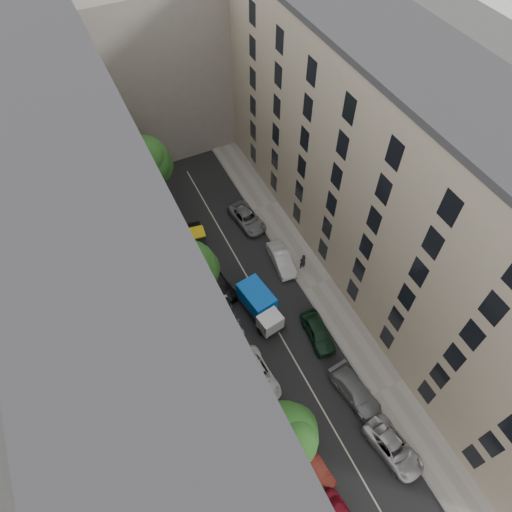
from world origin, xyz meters
TOP-DOWN VIEW (x-y plane):
  - ground at (0.00, 0.00)m, footprint 120.00×120.00m
  - road_surface at (0.00, 0.00)m, footprint 8.00×44.00m
  - sidewalk_left at (-5.50, 0.00)m, footprint 3.00×44.00m
  - sidewalk_right at (5.50, 0.00)m, footprint 3.00×44.00m
  - building_left at (-11.00, 0.00)m, footprint 8.00×44.00m
  - building_right at (11.00, 0.00)m, footprint 8.00×44.00m
  - building_endcap at (0.00, 28.00)m, footprint 18.00×12.00m
  - tarp_truck at (-0.60, -0.41)m, footprint 2.76×5.37m
  - car_left_1 at (-2.89, -13.40)m, footprint 2.04×4.18m
  - car_left_2 at (-3.49, -5.80)m, footprint 2.53×5.09m
  - car_left_3 at (-3.60, -0.20)m, footprint 1.92×4.43m
  - car_left_4 at (-2.80, 3.40)m, footprint 2.41×4.47m
  - car_left_5 at (-2.80, 9.26)m, footprint 2.10×4.54m
  - car_right_0 at (3.00, -15.00)m, footprint 2.91×5.13m
  - car_right_1 at (2.80, -10.32)m, footprint 2.63×5.11m
  - car_right_2 at (2.80, -4.60)m, footprint 2.19×4.53m
  - car_right_3 at (3.60, 3.60)m, footprint 1.96×4.52m
  - car_right_4 at (2.87, 9.80)m, footprint 2.77×5.05m
  - tree_near at (-4.50, -12.13)m, footprint 4.75×4.39m
  - tree_mid at (-5.44, 2.76)m, footprint 5.29×5.02m
  - tree_far at (-4.96, 15.24)m, footprint 5.24×4.95m
  - lamp_post at (-4.20, -2.39)m, footprint 0.36×0.36m
  - pedestrian at (5.12, 2.27)m, footprint 0.72×0.50m

SIDE VIEW (x-z plane):
  - ground at x=0.00m, z-range 0.00..0.00m
  - road_surface at x=0.00m, z-range 0.00..0.02m
  - sidewalk_left at x=-5.50m, z-range 0.00..0.15m
  - sidewalk_right at x=5.50m, z-range 0.00..0.15m
  - car_left_3 at x=-3.60m, z-range 0.00..1.27m
  - car_left_1 at x=-2.89m, z-range 0.00..1.32m
  - car_right_4 at x=2.87m, z-range 0.00..1.34m
  - car_right_0 at x=3.00m, z-range 0.00..1.35m
  - car_left_2 at x=-3.49m, z-range 0.00..1.39m
  - car_right_1 at x=2.80m, z-range 0.00..1.42m
  - car_left_5 at x=-2.80m, z-range 0.00..1.44m
  - car_left_4 at x=-2.80m, z-range 0.00..1.44m
  - car_right_3 at x=3.60m, z-range 0.00..1.45m
  - car_right_2 at x=2.80m, z-range 0.00..1.49m
  - pedestrian at x=5.12m, z-range 0.15..2.02m
  - tarp_truck at x=-0.60m, z-range 0.12..2.48m
  - lamp_post at x=-4.20m, z-range 0.87..6.63m
  - tree_mid at x=-5.44m, z-range 1.32..9.08m
  - tree_near at x=-4.50m, z-range 1.53..9.41m
  - tree_far at x=-4.96m, z-range 1.87..11.29m
  - building_endcap at x=0.00m, z-range 0.00..18.00m
  - building_left at x=-11.00m, z-range 0.00..20.00m
  - building_right at x=11.00m, z-range 0.00..20.00m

